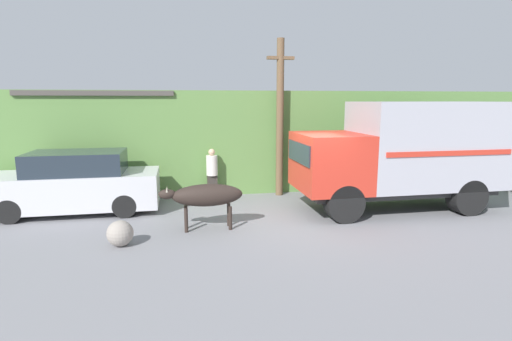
{
  "coord_description": "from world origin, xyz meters",
  "views": [
    {
      "loc": [
        -3.18,
        -10.01,
        3.25
      ],
      "look_at": [
        -1.19,
        0.24,
        1.4
      ],
      "focal_mm": 28.0,
      "sensor_mm": 36.0,
      "label": 1
    }
  ],
  "objects_px": {
    "utility_pole": "(280,116)",
    "roadside_rock": "(120,233)",
    "brown_cow": "(206,196)",
    "cargo_truck": "(405,152)",
    "parked_suv": "(75,184)",
    "pedestrian_on_hill": "(212,171)"
  },
  "relations": [
    {
      "from": "utility_pole",
      "to": "parked_suv",
      "type": "bearing_deg",
      "value": -170.79
    },
    {
      "from": "parked_suv",
      "to": "pedestrian_on_hill",
      "type": "height_order",
      "value": "parked_suv"
    },
    {
      "from": "brown_cow",
      "to": "cargo_truck",
      "type": "bearing_deg",
      "value": 2.35
    },
    {
      "from": "pedestrian_on_hill",
      "to": "parked_suv",
      "type": "bearing_deg",
      "value": 9.42
    },
    {
      "from": "brown_cow",
      "to": "pedestrian_on_hill",
      "type": "relative_size",
      "value": 1.26
    },
    {
      "from": "utility_pole",
      "to": "cargo_truck",
      "type": "bearing_deg",
      "value": -37.77
    },
    {
      "from": "utility_pole",
      "to": "brown_cow",
      "type": "bearing_deg",
      "value": -129.82
    },
    {
      "from": "brown_cow",
      "to": "pedestrian_on_hill",
      "type": "height_order",
      "value": "pedestrian_on_hill"
    },
    {
      "from": "cargo_truck",
      "to": "parked_suv",
      "type": "relative_size",
      "value": 1.28
    },
    {
      "from": "brown_cow",
      "to": "roadside_rock",
      "type": "xyz_separation_m",
      "value": [
        -1.99,
        -0.83,
        -0.58
      ]
    },
    {
      "from": "pedestrian_on_hill",
      "to": "roadside_rock",
      "type": "relative_size",
      "value": 2.82
    },
    {
      "from": "cargo_truck",
      "to": "parked_suv",
      "type": "bearing_deg",
      "value": 170.9
    },
    {
      "from": "brown_cow",
      "to": "roadside_rock",
      "type": "distance_m",
      "value": 2.23
    },
    {
      "from": "cargo_truck",
      "to": "pedestrian_on_hill",
      "type": "height_order",
      "value": "cargo_truck"
    },
    {
      "from": "cargo_truck",
      "to": "brown_cow",
      "type": "bearing_deg",
      "value": -172.62
    },
    {
      "from": "utility_pole",
      "to": "roadside_rock",
      "type": "xyz_separation_m",
      "value": [
        -4.73,
        -4.12,
        -2.43
      ]
    },
    {
      "from": "parked_suv",
      "to": "roadside_rock",
      "type": "relative_size",
      "value": 8.06
    },
    {
      "from": "brown_cow",
      "to": "parked_suv",
      "type": "distance_m",
      "value": 4.26
    },
    {
      "from": "parked_suv",
      "to": "pedestrian_on_hill",
      "type": "distance_m",
      "value": 4.18
    },
    {
      "from": "cargo_truck",
      "to": "brown_cow",
      "type": "xyz_separation_m",
      "value": [
        -5.92,
        -0.83,
        -0.87
      ]
    },
    {
      "from": "cargo_truck",
      "to": "brown_cow",
      "type": "relative_size",
      "value": 2.9
    },
    {
      "from": "cargo_truck",
      "to": "roadside_rock",
      "type": "relative_size",
      "value": 10.3
    }
  ]
}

